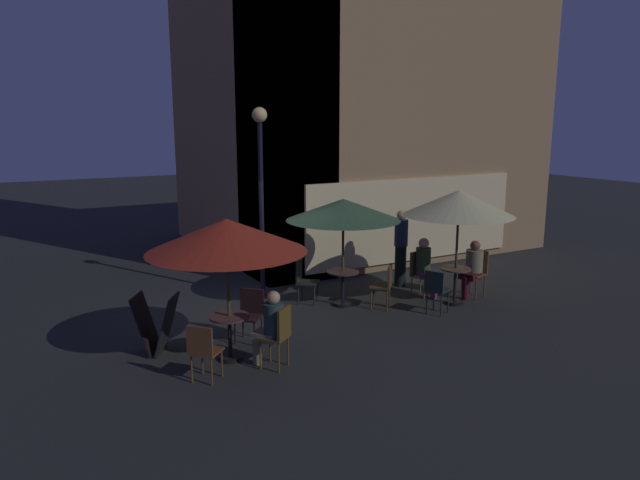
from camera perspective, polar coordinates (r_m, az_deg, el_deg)
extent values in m
plane|color=#262826|center=(11.91, -6.88, -6.74)|extent=(60.00, 60.00, 0.00)
cube|color=#9D7951|center=(15.96, 8.74, 15.47)|extent=(8.98, 1.82, 9.69)
cube|color=#9D7951|center=(16.56, -7.64, 15.35)|extent=(1.82, 7.29, 9.69)
cube|color=beige|center=(15.10, 9.18, 1.99)|extent=(6.29, 0.08, 2.10)
cylinder|color=black|center=(12.25, -5.72, 2.80)|extent=(0.10, 0.10, 3.74)
sphere|color=#FED389|center=(12.11, -5.91, 12.02)|extent=(0.31, 0.31, 0.31)
cube|color=black|center=(9.88, -14.65, -7.92)|extent=(0.55, 0.63, 0.96)
cube|color=black|center=(9.99, -16.63, -7.80)|extent=(0.55, 0.63, 0.96)
cylinder|color=black|center=(12.11, 2.20, -6.29)|extent=(0.40, 0.40, 0.03)
cylinder|color=black|center=(12.01, 2.22, -4.78)|extent=(0.06, 0.06, 0.69)
cylinder|color=#452F2A|center=(11.91, 2.23, -3.11)|extent=(0.66, 0.66, 0.03)
cylinder|color=black|center=(9.60, -8.69, -11.32)|extent=(0.40, 0.40, 0.03)
cylinder|color=black|center=(9.48, -8.75, -9.46)|extent=(0.06, 0.06, 0.70)
cylinder|color=#512F2D|center=(9.35, -8.82, -7.38)|extent=(0.64, 0.64, 0.03)
cylinder|color=black|center=(12.51, 12.92, -5.98)|extent=(0.40, 0.40, 0.03)
cylinder|color=black|center=(12.41, 13.00, -4.45)|extent=(0.06, 0.06, 0.73)
cylinder|color=brown|center=(12.31, 13.08, -2.75)|extent=(0.62, 0.62, 0.03)
cylinder|color=black|center=(12.10, 2.21, -6.22)|extent=(0.36, 0.36, 0.06)
cylinder|color=brown|center=(11.82, 2.24, -1.39)|extent=(0.05, 0.05, 2.15)
cone|color=#345537|center=(11.65, 2.28, 2.99)|extent=(2.29, 2.29, 0.43)
cylinder|color=black|center=(9.59, -8.69, -11.23)|extent=(0.36, 0.36, 0.06)
cylinder|color=#4B3C22|center=(9.23, -8.90, -5.05)|extent=(0.05, 0.05, 2.22)
cone|color=maroon|center=(9.02, -9.08, 0.46)|extent=(2.47, 2.47, 0.51)
cylinder|color=black|center=(12.51, 12.93, -5.92)|extent=(0.36, 0.36, 0.06)
cylinder|color=#473228|center=(12.22, 13.16, -0.87)|extent=(0.05, 0.05, 2.32)
cone|color=beige|center=(12.06, 13.37, 3.55)|extent=(2.23, 2.23, 0.52)
cylinder|color=brown|center=(11.78, 5.00, -5.77)|extent=(0.03, 0.03, 0.45)
cylinder|color=brown|center=(12.09, 5.26, -5.32)|extent=(0.03, 0.03, 0.45)
cylinder|color=brown|center=(11.74, 6.56, -5.87)|extent=(0.03, 0.03, 0.45)
cylinder|color=brown|center=(12.04, 6.77, -5.42)|extent=(0.03, 0.03, 0.45)
cube|color=brown|center=(11.84, 5.92, -4.48)|extent=(0.57, 0.57, 0.04)
cube|color=brown|center=(11.76, 6.81, -3.47)|extent=(0.31, 0.32, 0.42)
cylinder|color=#242721|center=(12.30, -0.24, -5.03)|extent=(0.03, 0.03, 0.42)
cylinder|color=#242721|center=(11.99, -0.57, -5.47)|extent=(0.03, 0.03, 0.42)
cylinder|color=#242721|center=(12.37, -1.76, -4.94)|extent=(0.03, 0.03, 0.42)
cylinder|color=#242721|center=(12.06, -2.13, -5.38)|extent=(0.03, 0.03, 0.42)
cube|color=#242721|center=(12.11, -1.18, -4.16)|extent=(0.59, 0.59, 0.04)
cube|color=#242721|center=(12.09, -2.06, -3.01)|extent=(0.30, 0.34, 0.45)
cylinder|color=brown|center=(9.09, -11.39, -11.43)|extent=(0.03, 0.03, 0.42)
cylinder|color=brown|center=(8.95, -9.54, -11.74)|extent=(0.03, 0.03, 0.42)
cylinder|color=brown|center=(8.83, -12.39, -12.18)|extent=(0.03, 0.03, 0.42)
cylinder|color=brown|center=(8.69, -10.51, -12.51)|extent=(0.03, 0.03, 0.42)
cube|color=brown|center=(8.80, -11.02, -10.59)|extent=(0.57, 0.57, 0.04)
cube|color=brown|center=(8.57, -11.65, -9.60)|extent=(0.31, 0.32, 0.42)
cylinder|color=brown|center=(9.09, -5.83, -11.05)|extent=(0.03, 0.03, 0.48)
cylinder|color=brown|center=(9.35, -4.89, -10.38)|extent=(0.03, 0.03, 0.48)
cylinder|color=brown|center=(8.95, -4.04, -11.38)|extent=(0.03, 0.03, 0.48)
cylinder|color=brown|center=(9.21, -3.13, -10.69)|extent=(0.03, 0.03, 0.48)
cube|color=brown|center=(9.05, -4.50, -9.37)|extent=(0.55, 0.55, 0.04)
cube|color=brown|center=(8.89, -3.51, -8.04)|extent=(0.33, 0.27, 0.46)
cylinder|color=black|center=(9.99, -6.40, -9.12)|extent=(0.03, 0.03, 0.42)
cylinder|color=black|center=(10.11, -8.26, -8.90)|extent=(0.03, 0.03, 0.42)
cylinder|color=black|center=(10.29, -5.69, -8.46)|extent=(0.03, 0.03, 0.42)
cylinder|color=black|center=(10.41, -7.50, -8.26)|extent=(0.03, 0.03, 0.42)
cube|color=black|center=(10.12, -6.99, -7.47)|extent=(0.61, 0.61, 0.04)
cube|color=black|center=(10.22, -6.61, -5.89)|extent=(0.34, 0.33, 0.43)
cylinder|color=brown|center=(12.80, 14.93, -4.63)|extent=(0.03, 0.03, 0.48)
cylinder|color=brown|center=(12.97, 13.64, -4.36)|extent=(0.03, 0.03, 0.48)
cylinder|color=brown|center=(13.08, 15.70, -4.32)|extent=(0.03, 0.03, 0.48)
cylinder|color=brown|center=(13.25, 14.44, -4.06)|extent=(0.03, 0.03, 0.48)
cube|color=brown|center=(12.96, 14.74, -3.25)|extent=(0.52, 0.52, 0.03)
cube|color=brown|center=(13.06, 15.24, -1.98)|extent=(0.15, 0.42, 0.49)
cylinder|color=brown|center=(12.91, 10.93, -4.43)|extent=(0.03, 0.03, 0.43)
cylinder|color=brown|center=(12.65, 10.11, -4.74)|extent=(0.03, 0.03, 0.43)
cylinder|color=brown|center=(13.08, 9.74, -4.17)|extent=(0.03, 0.03, 0.43)
cylinder|color=brown|center=(12.82, 8.91, -4.47)|extent=(0.03, 0.03, 0.43)
cube|color=brown|center=(12.80, 9.96, -3.46)|extent=(0.51, 0.51, 0.04)
cube|color=brown|center=(12.84, 9.33, -2.17)|extent=(0.40, 0.15, 0.50)
cylinder|color=#1E2725|center=(11.97, 11.03, -5.63)|extent=(0.03, 0.03, 0.46)
cylinder|color=#1E2725|center=(11.84, 12.37, -5.87)|extent=(0.03, 0.03, 0.46)
cylinder|color=#1E2725|center=(11.70, 10.35, -6.00)|extent=(0.03, 0.03, 0.46)
cylinder|color=#1E2725|center=(11.57, 11.71, -6.25)|extent=(0.03, 0.03, 0.46)
cube|color=#1E2725|center=(11.70, 11.41, -4.77)|extent=(0.51, 0.51, 0.04)
cube|color=#1E2725|center=(11.49, 11.07, -3.97)|extent=(0.19, 0.37, 0.38)
cube|color=#76725A|center=(9.12, -5.29, -9.27)|extent=(0.46, 0.47, 0.14)
cylinder|color=#76725A|center=(9.28, -6.14, -10.53)|extent=(0.14, 0.14, 0.49)
cylinder|color=#283E3C|center=(8.96, -4.52, -7.81)|extent=(0.31, 0.31, 0.54)
sphere|color=tan|center=(8.85, -4.56, -5.61)|extent=(0.20, 0.20, 0.20)
cube|color=#45111B|center=(12.84, 14.41, -3.39)|extent=(0.44, 0.44, 0.14)
cylinder|color=#45111B|center=(12.77, 13.97, -4.59)|extent=(0.14, 0.14, 0.49)
cylinder|color=#7B755B|center=(12.89, 14.79, -2.12)|extent=(0.36, 0.36, 0.54)
sphere|color=brown|center=(12.81, 14.88, -0.54)|extent=(0.22, 0.22, 0.22)
cube|color=#643261|center=(12.72, 10.49, -3.37)|extent=(0.41, 0.44, 0.14)
cylinder|color=#643261|center=(12.70, 11.05, -4.56)|extent=(0.14, 0.14, 0.49)
cylinder|color=#374C2A|center=(12.72, 10.01, -2.01)|extent=(0.32, 0.32, 0.57)
sphere|color=beige|center=(12.64, 10.07, -0.30)|extent=(0.22, 0.22, 0.22)
cylinder|color=black|center=(13.49, 7.82, -2.51)|extent=(0.26, 0.26, 0.94)
cylinder|color=#29344E|center=(13.32, 7.91, 0.69)|extent=(0.30, 0.30, 0.60)
sphere|color=tan|center=(13.25, 7.96, 2.40)|extent=(0.23, 0.23, 0.23)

